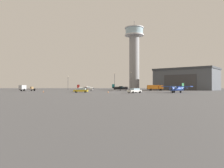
% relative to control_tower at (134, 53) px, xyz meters
% --- Properties ---
extents(ground_plane, '(400.00, 400.00, 0.00)m').
position_rel_control_tower_xyz_m(ground_plane, '(-10.88, -62.47, -22.17)').
color(ground_plane, '#545456').
extents(control_tower, '(11.32, 11.32, 41.11)m').
position_rel_control_tower_xyz_m(control_tower, '(0.00, 0.00, 0.00)').
color(control_tower, gray).
rests_on(control_tower, ground_plane).
extents(hangar, '(36.06, 33.69, 11.53)m').
position_rel_control_tower_xyz_m(hangar, '(26.91, -12.13, -16.39)').
color(hangar, '#4C5159').
rests_on(hangar, ground_plane).
extents(airplane_white, '(6.88, 8.75, 2.59)m').
position_rel_control_tower_xyz_m(airplane_white, '(-22.07, -45.16, -20.96)').
color(airplane_white, white).
rests_on(airplane_white, ground_plane).
extents(airplane_blue, '(7.77, 8.11, 2.89)m').
position_rel_control_tower_xyz_m(airplane_blue, '(8.23, -64.39, -20.82)').
color(airplane_blue, '#2847A8').
rests_on(airplane_blue, ground_plane).
extents(airplane_black, '(7.81, 9.94, 2.93)m').
position_rel_control_tower_xyz_m(airplane_black, '(-8.40, -32.59, -20.80)').
color(airplane_black, black).
rests_on(airplane_black, ground_plane).
extents(truck_box_orange, '(7.15, 3.50, 2.55)m').
position_rel_control_tower_xyz_m(truck_box_orange, '(7.22, -30.50, -20.68)').
color(truck_box_orange, '#38383D').
rests_on(truck_box_orange, ground_plane).
extents(truck_flatbed_silver, '(6.34, 7.30, 2.44)m').
position_rel_control_tower_xyz_m(truck_flatbed_silver, '(-47.89, -40.40, -20.97)').
color(truck_flatbed_silver, '#38383D').
rests_on(truck_flatbed_silver, ground_plane).
extents(car_yellow, '(4.30, 2.29, 1.37)m').
position_rel_control_tower_xyz_m(car_yellow, '(-20.49, -64.08, -21.43)').
color(car_yellow, gold).
rests_on(car_yellow, ground_plane).
extents(car_white, '(4.29, 4.02, 1.37)m').
position_rel_control_tower_xyz_m(car_white, '(-4.57, -67.48, -21.43)').
color(car_white, white).
rests_on(car_white, ground_plane).
extents(light_post_west, '(0.44, 0.44, 9.28)m').
position_rel_control_tower_xyz_m(light_post_west, '(-11.43, -12.70, -16.68)').
color(light_post_west, '#38383D').
rests_on(light_post_west, ground_plane).
extents(light_post_north, '(0.44, 0.44, 7.88)m').
position_rel_control_tower_xyz_m(light_post_north, '(-37.86, -8.03, -17.42)').
color(light_post_north, '#38383D').
rests_on(light_post_north, ground_plane).
extents(light_post_centre, '(0.44, 0.44, 9.84)m').
position_rel_control_tower_xyz_m(light_post_centre, '(-2.42, -9.97, -16.40)').
color(light_post_centre, '#38383D').
rests_on(light_post_centre, ground_plane).
extents(traffic_cone_near_left, '(0.36, 0.36, 0.59)m').
position_rel_control_tower_xyz_m(traffic_cone_near_left, '(-33.41, -60.14, -21.88)').
color(traffic_cone_near_left, black).
rests_on(traffic_cone_near_left, ground_plane).
extents(traffic_cone_near_right, '(0.36, 0.36, 0.58)m').
position_rel_control_tower_xyz_m(traffic_cone_near_right, '(-12.32, -63.38, -21.88)').
color(traffic_cone_near_right, black).
rests_on(traffic_cone_near_right, ground_plane).
extents(traffic_cone_mid_apron, '(0.36, 0.36, 0.64)m').
position_rel_control_tower_xyz_m(traffic_cone_mid_apron, '(-21.72, -56.79, -21.86)').
color(traffic_cone_mid_apron, black).
rests_on(traffic_cone_mid_apron, ground_plane).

